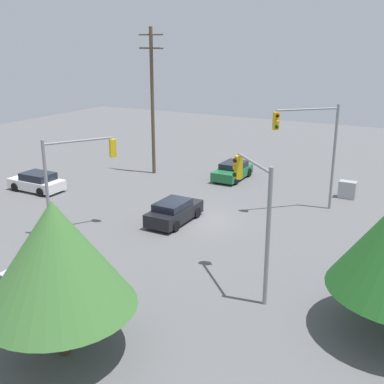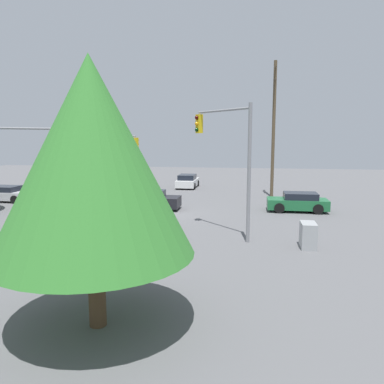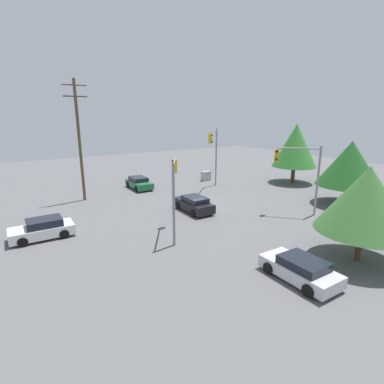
{
  "view_description": "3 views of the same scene",
  "coord_description": "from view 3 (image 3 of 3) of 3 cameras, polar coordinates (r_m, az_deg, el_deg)",
  "views": [
    {
      "loc": [
        -12.98,
        24.61,
        10.53
      ],
      "look_at": [
        0.2,
        0.72,
        1.96
      ],
      "focal_mm": 45.0,
      "sensor_mm": 36.0,
      "label": 1
    },
    {
      "loc": [
        -24.82,
        -6.07,
        5.18
      ],
      "look_at": [
        0.94,
        -1.96,
        1.38
      ],
      "focal_mm": 35.0,
      "sensor_mm": 36.0,
      "label": 2
    },
    {
      "loc": [
        14.93,
        22.55,
        8.44
      ],
      "look_at": [
        -0.29,
        -1.57,
        0.98
      ],
      "focal_mm": 28.0,
      "sensor_mm": 36.0,
      "label": 3
    }
  ],
  "objects": [
    {
      "name": "sedan_silver",
      "position": [
        17.02,
        19.93,
        -13.64
      ],
      "size": [
        2.03,
        4.1,
        1.26
      ],
      "rotation": [
        0.0,
        0.0,
        3.14
      ],
      "color": "silver",
      "rests_on": "ground_plane"
    },
    {
      "name": "utility_pole_tall",
      "position": [
        31.17,
        -20.69,
        9.46
      ],
      "size": [
        2.2,
        0.28,
        11.61
      ],
      "color": "brown",
      "rests_on": "ground_plane"
    },
    {
      "name": "tree_corner",
      "position": [
        19.52,
        30.21,
        -1.2
      ],
      "size": [
        5.28,
        5.28,
        5.68
      ],
      "color": "#4C3823",
      "rests_on": "ground_plane"
    },
    {
      "name": "traffic_signal_cross",
      "position": [
        26.74,
        19.97,
        4.36
      ],
      "size": [
        2.75,
        2.77,
        5.92
      ],
      "rotation": [
        0.0,
        0.0,
        -0.79
      ],
      "color": "gray",
      "rests_on": "ground_plane"
    },
    {
      "name": "tree_behind",
      "position": [
        39.29,
        19.1,
        8.37
      ],
      "size": [
        5.38,
        5.38,
        7.3
      ],
      "color": "#4C3823",
      "rests_on": "ground_plane"
    },
    {
      "name": "tree_far",
      "position": [
        31.6,
        27.86,
        4.8
      ],
      "size": [
        5.78,
        5.78,
        6.05
      ],
      "color": "brown",
      "rests_on": "ground_plane"
    },
    {
      "name": "ground_plane",
      "position": [
        28.33,
        1.2,
        -2.67
      ],
      "size": [
        80.0,
        80.0,
        0.0
      ],
      "primitive_type": "plane",
      "color": "#5B5B5E"
    },
    {
      "name": "traffic_signal_aux",
      "position": [
        20.59,
        -3.41,
        1.7
      ],
      "size": [
        2.32,
        3.67,
        5.53
      ],
      "rotation": [
        0.0,
        0.0,
        4.17
      ],
      "color": "gray",
      "rests_on": "ground_plane"
    },
    {
      "name": "sedan_dark",
      "position": [
        26.58,
        0.38,
        -2.32
      ],
      "size": [
        1.91,
        4.19,
        1.38
      ],
      "rotation": [
        0.0,
        0.0,
        3.14
      ],
      "color": "black",
      "rests_on": "ground_plane"
    },
    {
      "name": "electrical_cabinet",
      "position": [
        39.03,
        2.67,
        3.07
      ],
      "size": [
        1.17,
        0.69,
        1.21
      ],
      "primitive_type": "cube",
      "color": "#9EA0A3",
      "rests_on": "ground_plane"
    },
    {
      "name": "sedan_white",
      "position": [
        23.45,
        -26.57,
        -6.32
      ],
      "size": [
        4.12,
        2.0,
        1.38
      ],
      "rotation": [
        0.0,
        0.0,
        -1.57
      ],
      "color": "silver",
      "rests_on": "ground_plane"
    },
    {
      "name": "traffic_signal_main",
      "position": [
        34.24,
        4.23,
        8.33
      ],
      "size": [
        3.3,
        3.2,
        6.83
      ],
      "rotation": [
        0.0,
        0.0,
        0.77
      ],
      "color": "gray",
      "rests_on": "ground_plane"
    },
    {
      "name": "sedan_green",
      "position": [
        35.28,
        -10.05,
        1.7
      ],
      "size": [
        1.98,
        4.16,
        1.34
      ],
      "color": "#1E6638",
      "rests_on": "ground_plane"
    }
  ]
}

